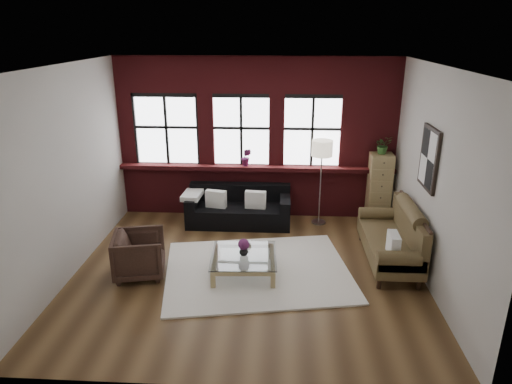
# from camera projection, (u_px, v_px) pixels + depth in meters

# --- Properties ---
(floor) EXTENTS (5.50, 5.50, 0.00)m
(floor) POSITION_uv_depth(u_px,v_px,m) (248.00, 272.00, 7.32)
(floor) COLOR #4C331B
(floor) RESTS_ON ground
(ceiling) EXTENTS (5.50, 5.50, 0.00)m
(ceiling) POSITION_uv_depth(u_px,v_px,m) (246.00, 66.00, 6.23)
(ceiling) COLOR white
(ceiling) RESTS_ON ground
(wall_back) EXTENTS (5.50, 0.00, 5.50)m
(wall_back) POSITION_uv_depth(u_px,v_px,m) (257.00, 139.00, 9.12)
(wall_back) COLOR #BAB5AD
(wall_back) RESTS_ON ground
(wall_front) EXTENTS (5.50, 0.00, 5.50)m
(wall_front) POSITION_uv_depth(u_px,v_px,m) (227.00, 257.00, 4.43)
(wall_front) COLOR #BAB5AD
(wall_front) RESTS_ON ground
(wall_left) EXTENTS (0.00, 5.00, 5.00)m
(wall_left) POSITION_uv_depth(u_px,v_px,m) (67.00, 174.00, 6.93)
(wall_left) COLOR #BAB5AD
(wall_left) RESTS_ON ground
(wall_right) EXTENTS (0.00, 5.00, 5.00)m
(wall_right) POSITION_uv_depth(u_px,v_px,m) (435.00, 181.00, 6.63)
(wall_right) COLOR #BAB5AD
(wall_right) RESTS_ON ground
(brick_backwall) EXTENTS (5.50, 0.12, 3.20)m
(brick_backwall) POSITION_uv_depth(u_px,v_px,m) (256.00, 139.00, 9.07)
(brick_backwall) COLOR maroon
(brick_backwall) RESTS_ON floor
(sill_ledge) EXTENTS (5.50, 0.30, 0.08)m
(sill_ledge) POSITION_uv_depth(u_px,v_px,m) (256.00, 168.00, 9.17)
(sill_ledge) COLOR maroon
(sill_ledge) RESTS_ON brick_backwall
(window_left) EXTENTS (1.38, 0.10, 1.50)m
(window_left) POSITION_uv_depth(u_px,v_px,m) (167.00, 131.00, 9.12)
(window_left) COLOR black
(window_left) RESTS_ON brick_backwall
(window_mid) EXTENTS (1.38, 0.10, 1.50)m
(window_mid) POSITION_uv_depth(u_px,v_px,m) (241.00, 132.00, 9.04)
(window_mid) COLOR black
(window_mid) RESTS_ON brick_backwall
(window_right) EXTENTS (1.38, 0.10, 1.50)m
(window_right) POSITION_uv_depth(u_px,v_px,m) (312.00, 132.00, 8.97)
(window_right) COLOR black
(window_right) RESTS_ON brick_backwall
(wall_poster) EXTENTS (0.05, 0.74, 0.94)m
(wall_poster) POSITION_uv_depth(u_px,v_px,m) (429.00, 158.00, 6.82)
(wall_poster) COLOR black
(wall_poster) RESTS_ON wall_right
(shag_rug) EXTENTS (3.25, 2.74, 0.03)m
(shag_rug) POSITION_uv_depth(u_px,v_px,m) (258.00, 271.00, 7.33)
(shag_rug) COLOR silver
(shag_rug) RESTS_ON floor
(dark_sofa) EXTENTS (2.02, 0.82, 0.73)m
(dark_sofa) POSITION_uv_depth(u_px,v_px,m) (239.00, 207.00, 9.00)
(dark_sofa) COLOR black
(dark_sofa) RESTS_ON floor
(pillow_a) EXTENTS (0.42, 0.22, 0.34)m
(pillow_a) POSITION_uv_depth(u_px,v_px,m) (216.00, 199.00, 8.86)
(pillow_a) COLOR white
(pillow_a) RESTS_ON dark_sofa
(pillow_b) EXTENTS (0.41, 0.18, 0.34)m
(pillow_b) POSITION_uv_depth(u_px,v_px,m) (256.00, 200.00, 8.82)
(pillow_b) COLOR white
(pillow_b) RESTS_ON dark_sofa
(vintage_settee) EXTENTS (0.85, 1.91, 1.02)m
(vintage_settee) POSITION_uv_depth(u_px,v_px,m) (390.00, 234.00, 7.45)
(vintage_settee) COLOR brown
(vintage_settee) RESTS_ON floor
(pillow_settee) EXTENTS (0.15, 0.38, 0.34)m
(pillow_settee) POSITION_uv_depth(u_px,v_px,m) (393.00, 244.00, 6.87)
(pillow_settee) COLOR white
(pillow_settee) RESTS_ON vintage_settee
(armchair) EXTENTS (0.91, 0.90, 0.70)m
(armchair) POSITION_uv_depth(u_px,v_px,m) (139.00, 254.00, 7.13)
(armchair) COLOR black
(armchair) RESTS_ON floor
(coffee_table) EXTENTS (1.07, 1.07, 0.34)m
(coffee_table) POSITION_uv_depth(u_px,v_px,m) (244.00, 265.00, 7.21)
(coffee_table) COLOR #A28C58
(coffee_table) RESTS_ON shag_rug
(vase) EXTENTS (0.19, 0.19, 0.15)m
(vase) POSITION_uv_depth(u_px,v_px,m) (244.00, 251.00, 7.13)
(vase) COLOR #B2B2B2
(vase) RESTS_ON coffee_table
(flowers) EXTENTS (0.18, 0.18, 0.18)m
(flowers) POSITION_uv_depth(u_px,v_px,m) (244.00, 244.00, 7.09)
(flowers) COLOR #6C255C
(flowers) RESTS_ON vase
(drawer_chest) EXTENTS (0.43, 0.43, 1.40)m
(drawer_chest) POSITION_uv_depth(u_px,v_px,m) (379.00, 188.00, 9.02)
(drawer_chest) COLOR #A28C58
(drawer_chest) RESTS_ON floor
(potted_plant_top) EXTENTS (0.37, 0.34, 0.35)m
(potted_plant_top) POSITION_uv_depth(u_px,v_px,m) (383.00, 145.00, 8.72)
(potted_plant_top) COLOR #2D5923
(potted_plant_top) RESTS_ON drawer_chest
(floor_lamp) EXTENTS (0.40, 0.40, 1.84)m
(floor_lamp) POSITION_uv_depth(u_px,v_px,m) (321.00, 179.00, 8.85)
(floor_lamp) COLOR #A5A5A8
(floor_lamp) RESTS_ON floor
(sill_plant) EXTENTS (0.23, 0.20, 0.36)m
(sill_plant) POSITION_uv_depth(u_px,v_px,m) (246.00, 157.00, 9.08)
(sill_plant) COLOR #6C255C
(sill_plant) RESTS_ON sill_ledge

